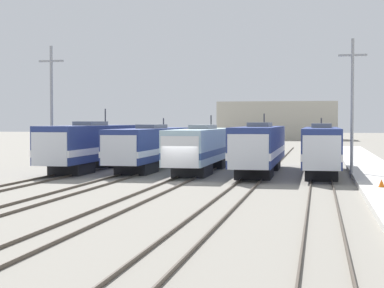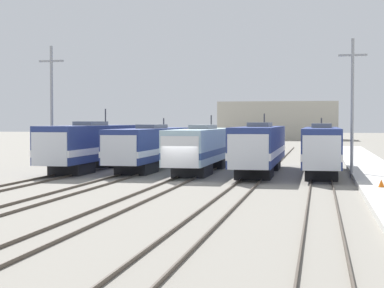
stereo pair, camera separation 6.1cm
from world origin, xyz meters
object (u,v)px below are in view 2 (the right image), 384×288
Objects in this scene: locomotive_center at (202,148)px; catenary_tower_left at (52,105)px; locomotive_far_right at (321,149)px; locomotive_center_right at (259,147)px; locomotive_far_left at (89,145)px; traffic_cone at (381,183)px; locomotive_center_left at (151,146)px; catenary_tower_right at (352,104)px.

catenary_tower_left is at bearing -168.59° from locomotive_center.
locomotive_center_right is at bearing 175.04° from locomotive_far_right.
locomotive_far_left is at bearing 176.88° from locomotive_far_right.
locomotive_center_right is at bearing 124.19° from traffic_cone.
locomotive_far_right is 22.42m from catenary_tower_left.
locomotive_center_left is 5.23m from locomotive_center.
locomotive_center_right is at bearing 4.90° from catenary_tower_left.
locomotive_far_right is 1.60× the size of catenary_tower_left.
traffic_cone is (8.38, -12.34, -1.57)m from locomotive_center_right.
locomotive_center_left is 9.26m from catenary_tower_left.
locomotive_center is (9.81, 0.36, -0.13)m from locomotive_far_left.
locomotive_center is at bearing 2.12° from locomotive_far_left.
locomotive_far_left is at bearing 150.66° from traffic_cone.
locomotive_far_left reaches higher than locomotive_center_left.
locomotive_center_right is (9.81, -2.81, 0.09)m from locomotive_center_left.
locomotive_center_right is 8.10m from catenary_tower_right.
locomotive_center is 38.95× the size of traffic_cone.
catenary_tower_left is at bearing -175.10° from locomotive_center_right.
catenary_tower_right is at bearing -14.15° from locomotive_center_left.
locomotive_far_left is at bearing 174.46° from catenary_tower_right.
locomotive_center_left is 1.16× the size of locomotive_far_right.
locomotive_center is at bearing 168.38° from catenary_tower_right.
catenary_tower_left reaches higher than locomotive_center_left.
locomotive_center_right is 37.63× the size of traffic_cone.
locomotive_far_left reaches higher than locomotive_center_right.
locomotive_center_right is at bearing -15.97° from locomotive_center_left.
catenary_tower_left reaches higher than locomotive_far_left.
locomotive_center reaches higher than locomotive_far_right.
locomotive_center reaches higher than traffic_cone.
locomotive_center_right is 1.71× the size of catenary_tower_left.
locomotive_center_left is 10.21m from locomotive_center_right.
catenary_tower_right is 12.02m from traffic_cone.
traffic_cone is (13.29, -13.34, -1.47)m from locomotive_center.
locomotive_center_left is at bearing 30.05° from catenary_tower_left.
catenary_tower_right is at bearing -24.78° from locomotive_far_right.
locomotive_center is at bearing -20.15° from locomotive_center_left.
locomotive_center is (4.91, -1.80, -0.01)m from locomotive_center_left.
locomotive_center is 9.92m from locomotive_far_right.
locomotive_center_left is at bearing 159.85° from locomotive_center.
locomotive_center_right is (14.72, -0.65, -0.04)m from locomotive_far_left.
catenary_tower_right is at bearing 0.00° from catenary_tower_left.
locomotive_far_right is (4.91, -0.43, -0.03)m from locomotive_center_right.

